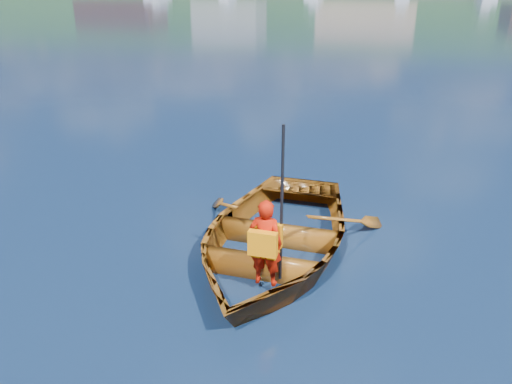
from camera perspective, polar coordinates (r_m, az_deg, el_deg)
name	(u,v)px	position (r m, az deg, el deg)	size (l,w,h in m)	color
ground	(344,238)	(7.48, 10.02, -5.16)	(600.00, 600.00, 0.00)	#162643
rowboat	(273,236)	(6.85, 1.92, -5.04)	(3.08, 4.16, 0.83)	brown
child_paddler	(266,242)	(5.86, 1.12, -5.75)	(0.41, 0.35, 1.95)	red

